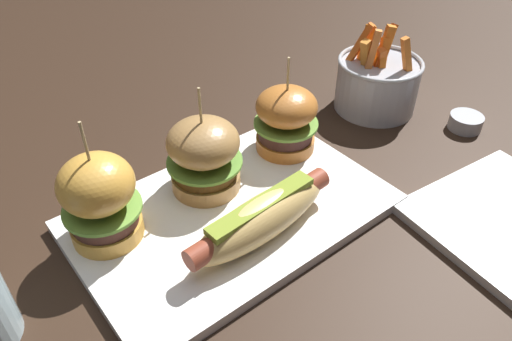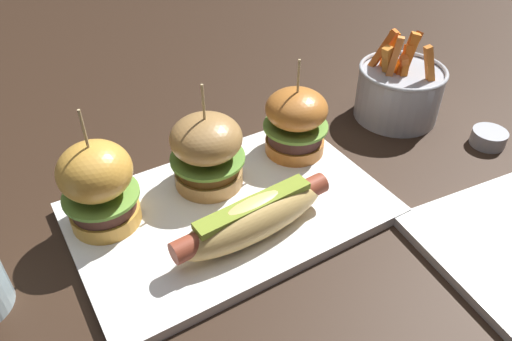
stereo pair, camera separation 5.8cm
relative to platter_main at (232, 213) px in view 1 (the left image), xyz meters
The scene contains 8 objects.
ground_plane 0.01m from the platter_main, ahead, with size 3.00×3.00×0.00m, color black.
platter_main is the anchor object (origin of this frame).
hot_dog 0.07m from the platter_main, 88.48° to the right, with size 0.20×0.06×0.05m.
slider_left 0.16m from the platter_main, 158.56° to the left, with size 0.09×0.09×0.15m.
slider_center 0.08m from the platter_main, 85.93° to the left, with size 0.09×0.09×0.14m.
slider_right 0.15m from the platter_main, 22.45° to the left, with size 0.09×0.09×0.14m.
fries_bucket 0.34m from the platter_main, 10.91° to the left, with size 0.13×0.13×0.14m.
sauce_ramekin 0.40m from the platter_main, ahead, with size 0.05×0.05×0.02m.
Camera 1 is at (-0.25, -0.35, 0.41)m, focal length 34.22 mm.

